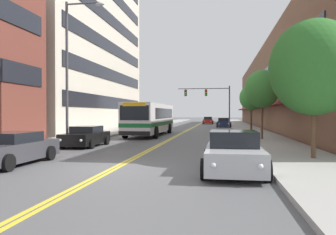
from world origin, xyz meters
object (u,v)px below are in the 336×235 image
(car_black_parked_left_mid, at_px, (86,137))
(car_red_moving_lead, at_px, (208,121))
(street_tree_right_near, at_px, (314,67))
(street_tree_right_far, at_px, (251,98))
(city_bus, at_px, (151,118))
(car_dark_grey_parked_left_near, at_px, (9,149))
(street_lamp_left_near, at_px, (72,61))
(car_navy_parked_right_mid, at_px, (224,123))
(car_silver_parked_right_foreground, at_px, (234,154))
(street_tree_right_mid, at_px, (262,89))
(traffic_signal_mast, at_px, (211,98))

(car_black_parked_left_mid, height_order, car_red_moving_lead, car_red_moving_lead)
(street_tree_right_near, height_order, street_tree_right_far, street_tree_right_near)
(car_red_moving_lead, bearing_deg, city_bus, -97.05)
(car_dark_grey_parked_left_near, relative_size, street_lamp_left_near, 0.54)
(car_dark_grey_parked_left_near, xyz_separation_m, car_navy_parked_right_mid, (8.88, 38.22, 0.02))
(car_silver_parked_right_foreground, bearing_deg, street_lamp_left_near, 142.27)
(city_bus, relative_size, car_navy_parked_right_mid, 2.81)
(street_tree_right_mid, xyz_separation_m, street_tree_right_far, (0.46, 13.67, 0.00))
(car_black_parked_left_mid, bearing_deg, car_navy_parked_right_mid, 74.10)
(traffic_signal_mast, distance_m, street_tree_right_near, 33.10)
(car_silver_parked_right_foreground, height_order, street_tree_right_mid, street_tree_right_mid)
(street_tree_right_mid, bearing_deg, car_silver_parked_right_foreground, -100.88)
(car_black_parked_left_mid, relative_size, street_lamp_left_near, 0.48)
(car_black_parked_left_mid, distance_m, street_tree_right_far, 22.97)
(car_black_parked_left_mid, distance_m, street_tree_right_mid, 13.11)
(car_black_parked_left_mid, height_order, street_tree_right_far, street_tree_right_far)
(city_bus, height_order, traffic_signal_mast, traffic_signal_mast)
(street_lamp_left_near, distance_m, street_tree_right_far, 23.61)
(city_bus, xyz_separation_m, street_tree_right_far, (9.97, 8.56, 2.19))
(car_silver_parked_right_foreground, relative_size, street_tree_right_far, 0.83)
(street_tree_right_mid, relative_size, street_tree_right_far, 0.99)
(city_bus, height_order, car_silver_parked_right_foreground, city_bus)
(car_red_moving_lead, distance_m, traffic_signal_mast, 16.98)
(car_red_moving_lead, xyz_separation_m, traffic_signal_mast, (0.95, -16.55, 3.66))
(car_dark_grey_parked_left_near, xyz_separation_m, car_red_moving_lead, (6.05, 51.87, 0.03))
(car_navy_parked_right_mid, distance_m, street_tree_right_far, 12.21)
(traffic_signal_mast, distance_m, street_lamp_left_near, 29.53)
(car_red_moving_lead, height_order, street_tree_right_mid, street_tree_right_mid)
(car_black_parked_left_mid, relative_size, street_tree_right_near, 0.73)
(car_red_moving_lead, bearing_deg, street_tree_right_far, -76.92)
(car_silver_parked_right_foreground, distance_m, car_red_moving_lead, 52.38)
(traffic_signal_mast, relative_size, street_tree_right_mid, 1.46)
(traffic_signal_mast, distance_m, street_tree_right_far, 9.80)
(car_navy_parked_right_mid, relative_size, street_tree_right_near, 0.73)
(street_tree_right_far, bearing_deg, street_tree_right_near, -89.22)
(street_tree_right_mid, bearing_deg, city_bus, 151.70)
(car_silver_parked_right_foreground, relative_size, car_navy_parked_right_mid, 1.01)
(street_lamp_left_near, bearing_deg, street_tree_right_mid, 28.07)
(street_lamp_left_near, bearing_deg, street_tree_right_far, 58.24)
(car_navy_parked_right_mid, height_order, street_tree_right_mid, street_tree_right_mid)
(city_bus, xyz_separation_m, car_red_moving_lead, (4.15, 33.60, -1.01))
(traffic_signal_mast, bearing_deg, street_tree_right_mid, -78.75)
(city_bus, relative_size, car_black_parked_left_mid, 2.82)
(car_black_parked_left_mid, xyz_separation_m, car_red_moving_lead, (5.96, 44.50, 0.05))
(car_red_moving_lead, bearing_deg, car_dark_grey_parked_left_near, -96.65)
(car_navy_parked_right_mid, height_order, traffic_signal_mast, traffic_signal_mast)
(street_tree_right_far, bearing_deg, car_dark_grey_parked_left_near, -113.86)
(street_lamp_left_near, bearing_deg, car_silver_parked_right_foreground, -37.73)
(car_dark_grey_parked_left_near, bearing_deg, street_tree_right_near, 12.15)
(car_silver_parked_right_foreground, xyz_separation_m, street_tree_right_mid, (2.61, 13.59, 3.19))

